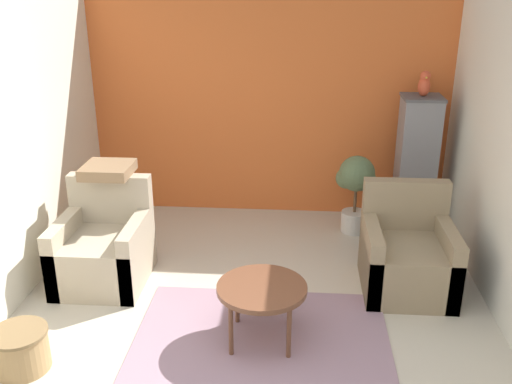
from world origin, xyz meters
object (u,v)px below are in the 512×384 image
armchair_left (104,250)px  wicker_basket (21,349)px  birdcage (416,165)px  armchair_right (407,258)px  parrot (424,84)px  coffee_table (262,291)px  potted_plant (356,184)px

armchair_left → wicker_basket: bearing=-98.4°
birdcage → wicker_basket: bearing=-139.9°
wicker_basket → armchair_right: bearing=24.9°
armchair_right → parrot: (0.27, 1.34, 1.30)m
coffee_table → armchair_left: 1.72m
armchair_right → potted_plant: armchair_right is taller
potted_plant → wicker_basket: 3.63m
armchair_left → potted_plant: 2.69m
armchair_left → wicker_basket: size_ratio=2.25×
coffee_table → wicker_basket: 1.78m
armchair_left → wicker_basket: armchair_left is taller
potted_plant → parrot: bearing=14.4°
parrot → potted_plant: parrot is taller
coffee_table → wicker_basket: (-1.70, -0.48, -0.27)m
coffee_table → potted_plant: (0.87, 2.06, 0.12)m
potted_plant → birdcage: bearing=14.2°
birdcage → parrot: 0.87m
parrot → coffee_table: bearing=-124.2°
coffee_table → parrot: 2.94m
armchair_left → parrot: (3.02, 1.40, 1.30)m
birdcage → parrot: (-0.00, 0.00, 0.87)m
parrot → wicker_basket: parrot is taller
parrot → potted_plant: (-0.64, -0.16, -1.05)m
coffee_table → wicker_basket: bearing=-164.4°
coffee_table → armchair_right: size_ratio=0.74×
wicker_basket → potted_plant: bearing=44.7°
potted_plant → wicker_basket: (-2.57, -2.54, -0.39)m
coffee_table → birdcage: size_ratio=0.46×
armchair_right → wicker_basket: bearing=-155.1°
armchair_left → potted_plant: bearing=27.6°
armchair_left → birdcage: bearing=24.9°
coffee_table → potted_plant: potted_plant is taller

